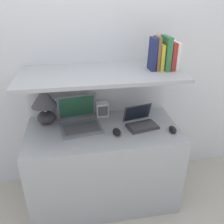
{
  "coord_description": "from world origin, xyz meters",
  "views": [
    {
      "loc": [
        -0.21,
        -1.35,
        1.75
      ],
      "look_at": [
        0.07,
        0.31,
        0.9
      ],
      "focal_mm": 38.0,
      "sensor_mm": 36.0,
      "label": 1
    }
  ],
  "objects_px": {
    "computer_mouse": "(117,132)",
    "second_mouse": "(173,129)",
    "book_red": "(171,55)",
    "laptop_small": "(141,122)",
    "laptop_large": "(80,121)",
    "book_navy": "(153,54)",
    "book_green": "(166,53)",
    "book_brown": "(157,53)",
    "table_lamp": "(44,103)",
    "router_box": "(102,109)",
    "book_white": "(175,55)",
    "book_yellow": "(160,57)"
  },
  "relations": [
    {
      "from": "router_box",
      "to": "book_green",
      "type": "height_order",
      "value": "book_green"
    },
    {
      "from": "laptop_large",
      "to": "book_yellow",
      "type": "height_order",
      "value": "book_yellow"
    },
    {
      "from": "book_red",
      "to": "book_brown",
      "type": "distance_m",
      "value": 0.12
    },
    {
      "from": "laptop_small",
      "to": "router_box",
      "type": "relative_size",
      "value": 2.19
    },
    {
      "from": "laptop_large",
      "to": "computer_mouse",
      "type": "height_order",
      "value": "laptop_large"
    },
    {
      "from": "laptop_small",
      "to": "book_green",
      "type": "height_order",
      "value": "book_green"
    },
    {
      "from": "computer_mouse",
      "to": "router_box",
      "type": "distance_m",
      "value": 0.34
    },
    {
      "from": "laptop_small",
      "to": "book_yellow",
      "type": "relative_size",
      "value": 1.44
    },
    {
      "from": "book_brown",
      "to": "table_lamp",
      "type": "bearing_deg",
      "value": 172.9
    },
    {
      "from": "book_red",
      "to": "book_navy",
      "type": "bearing_deg",
      "value": 180.0
    },
    {
      "from": "book_red",
      "to": "computer_mouse",
      "type": "bearing_deg",
      "value": -160.34
    },
    {
      "from": "computer_mouse",
      "to": "book_red",
      "type": "height_order",
      "value": "book_red"
    },
    {
      "from": "table_lamp",
      "to": "book_white",
      "type": "height_order",
      "value": "book_white"
    },
    {
      "from": "second_mouse",
      "to": "router_box",
      "type": "distance_m",
      "value": 0.64
    },
    {
      "from": "table_lamp",
      "to": "book_navy",
      "type": "bearing_deg",
      "value": -7.37
    },
    {
      "from": "book_navy",
      "to": "book_brown",
      "type": "bearing_deg",
      "value": 0.0
    },
    {
      "from": "laptop_large",
      "to": "computer_mouse",
      "type": "xyz_separation_m",
      "value": [
        0.28,
        -0.17,
        -0.03
      ]
    },
    {
      "from": "router_box",
      "to": "book_yellow",
      "type": "xyz_separation_m",
      "value": [
        0.44,
        -0.17,
        0.5
      ]
    },
    {
      "from": "laptop_large",
      "to": "second_mouse",
      "type": "distance_m",
      "value": 0.76
    },
    {
      "from": "laptop_small",
      "to": "router_box",
      "type": "height_order",
      "value": "laptop_small"
    },
    {
      "from": "book_brown",
      "to": "book_green",
      "type": "bearing_deg",
      "value": 0.0
    },
    {
      "from": "second_mouse",
      "to": "laptop_large",
      "type": "bearing_deg",
      "value": 164.27
    },
    {
      "from": "laptop_large",
      "to": "computer_mouse",
      "type": "relative_size",
      "value": 3.29
    },
    {
      "from": "computer_mouse",
      "to": "second_mouse",
      "type": "xyz_separation_m",
      "value": [
        0.45,
        -0.04,
        0.0
      ]
    },
    {
      "from": "book_navy",
      "to": "computer_mouse",
      "type": "bearing_deg",
      "value": -152.05
    },
    {
      "from": "laptop_large",
      "to": "book_red",
      "type": "relative_size",
      "value": 1.75
    },
    {
      "from": "laptop_small",
      "to": "book_white",
      "type": "relative_size",
      "value": 1.36
    },
    {
      "from": "second_mouse",
      "to": "router_box",
      "type": "xyz_separation_m",
      "value": [
        -0.52,
        0.37,
        0.05
      ]
    },
    {
      "from": "router_box",
      "to": "laptop_large",
      "type": "bearing_deg",
      "value": -143.03
    },
    {
      "from": "laptop_large",
      "to": "second_mouse",
      "type": "xyz_separation_m",
      "value": [
        0.74,
        -0.21,
        -0.03
      ]
    },
    {
      "from": "computer_mouse",
      "to": "book_navy",
      "type": "distance_m",
      "value": 0.66
    },
    {
      "from": "book_green",
      "to": "book_white",
      "type": "bearing_deg",
      "value": 0.0
    },
    {
      "from": "computer_mouse",
      "to": "second_mouse",
      "type": "relative_size",
      "value": 1.07
    },
    {
      "from": "second_mouse",
      "to": "book_yellow",
      "type": "bearing_deg",
      "value": 113.13
    },
    {
      "from": "second_mouse",
      "to": "book_brown",
      "type": "distance_m",
      "value": 0.62
    },
    {
      "from": "laptop_small",
      "to": "router_box",
      "type": "xyz_separation_m",
      "value": [
        -0.29,
        0.23,
        0.03
      ]
    },
    {
      "from": "book_yellow",
      "to": "laptop_small",
      "type": "bearing_deg",
      "value": -155.74
    },
    {
      "from": "second_mouse",
      "to": "book_red",
      "type": "relative_size",
      "value": 0.5
    },
    {
      "from": "laptop_large",
      "to": "book_navy",
      "type": "xyz_separation_m",
      "value": [
        0.59,
        -0.01,
        0.53
      ]
    },
    {
      "from": "second_mouse",
      "to": "laptop_small",
      "type": "bearing_deg",
      "value": 149.92
    },
    {
      "from": "book_red",
      "to": "laptop_large",
      "type": "bearing_deg",
      "value": 179.38
    },
    {
      "from": "laptop_small",
      "to": "router_box",
      "type": "distance_m",
      "value": 0.38
    },
    {
      "from": "book_red",
      "to": "book_brown",
      "type": "height_order",
      "value": "book_brown"
    },
    {
      "from": "book_yellow",
      "to": "book_navy",
      "type": "relative_size",
      "value": 0.8
    },
    {
      "from": "laptop_small",
      "to": "book_white",
      "type": "height_order",
      "value": "book_white"
    },
    {
      "from": "laptop_large",
      "to": "book_navy",
      "type": "height_order",
      "value": "book_navy"
    },
    {
      "from": "laptop_small",
      "to": "book_navy",
      "type": "distance_m",
      "value": 0.56
    },
    {
      "from": "book_white",
      "to": "book_green",
      "type": "height_order",
      "value": "book_green"
    },
    {
      "from": "book_red",
      "to": "laptop_small",
      "type": "bearing_deg",
      "value": -164.0
    },
    {
      "from": "book_green",
      "to": "book_navy",
      "type": "height_order",
      "value": "book_green"
    }
  ]
}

